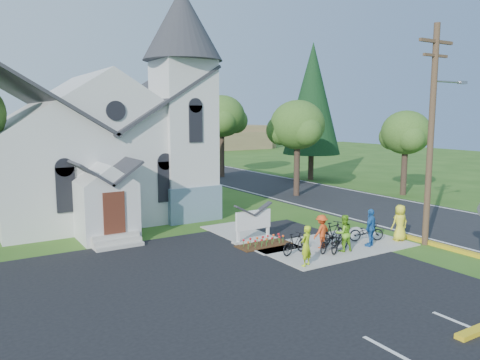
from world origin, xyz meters
TOP-DOWN VIEW (x-y plane):
  - ground at (0.00, 0.00)m, footprint 120.00×120.00m
  - parking_lot at (-7.00, -2.00)m, footprint 20.00×16.00m
  - road at (10.00, 15.00)m, footprint 8.00×90.00m
  - sidewalk at (1.50, 0.50)m, footprint 7.00×4.00m
  - church at (-5.48, 12.48)m, footprint 12.35×12.00m
  - church_sign at (-1.20, 3.20)m, footprint 2.20×0.40m
  - flower_bed at (-1.20, 2.30)m, footprint 2.60×1.10m
  - utility_pole at (5.36, -1.50)m, footprint 3.45×0.28m
  - tree_road_near at (8.50, 12.00)m, footprint 4.00×4.00m
  - tree_road_mid at (9.00, 24.00)m, footprint 4.40×4.40m
  - tree_road_far at (15.50, 8.00)m, footprint 3.60×3.60m
  - conifer at (15.00, 18.00)m, footprint 5.20×5.20m
  - distant_hills at (3.36, 56.33)m, footprint 61.00×10.00m
  - cyclist_0 at (-1.51, -1.05)m, footprint 0.70×0.58m
  - bike_0 at (0.62, -0.07)m, footprint 1.71×1.13m
  - cyclist_1 at (1.20, -0.37)m, footprint 0.91×0.77m
  - bike_1 at (-0.90, 0.40)m, footprint 1.62×0.77m
  - cyclist_2 at (2.80, -0.45)m, footprint 1.10×0.78m
  - bike_2 at (1.02, -0.33)m, footprint 1.96×1.36m
  - cyclist_3 at (0.71, 0.53)m, footprint 1.08×0.76m
  - bike_3 at (1.49, 0.60)m, footprint 1.90×0.89m
  - cyclist_4 at (4.70, -0.52)m, footprint 0.94×0.71m
  - bike_4 at (3.31, 0.27)m, footprint 1.79×1.22m

SIDE VIEW (x-z plane):
  - ground at x=0.00m, z-range 0.00..0.00m
  - parking_lot at x=-7.00m, z-range 0.00..0.02m
  - road at x=10.00m, z-range 0.00..0.02m
  - sidewalk at x=1.50m, z-range 0.00..0.05m
  - flower_bed at x=-1.20m, z-range 0.00..0.07m
  - bike_0 at x=0.62m, z-range 0.05..0.90m
  - bike_4 at x=3.31m, z-range 0.05..0.94m
  - bike_1 at x=-0.90m, z-range 0.05..0.99m
  - bike_2 at x=1.02m, z-range 0.05..1.03m
  - bike_3 at x=1.49m, z-range 0.05..1.15m
  - cyclist_3 at x=0.71m, z-range 0.05..1.57m
  - cyclist_1 at x=1.20m, z-range 0.05..1.67m
  - cyclist_0 at x=-1.51m, z-range 0.05..1.69m
  - cyclist_2 at x=2.80m, z-range 0.05..1.79m
  - cyclist_4 at x=4.70m, z-range 0.05..1.79m
  - church_sign at x=-1.20m, z-range 0.18..1.88m
  - distant_hills at x=3.36m, z-range -0.63..4.97m
  - tree_road_far at x=15.50m, z-range 1.48..7.78m
  - tree_road_near at x=8.50m, z-range 1.68..8.73m
  - church at x=-5.48m, z-range -1.25..11.75m
  - utility_pole at x=5.36m, z-range 0.40..10.40m
  - tree_road_mid at x=9.00m, z-range 1.88..9.68m
  - conifer at x=15.00m, z-range 1.19..13.59m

